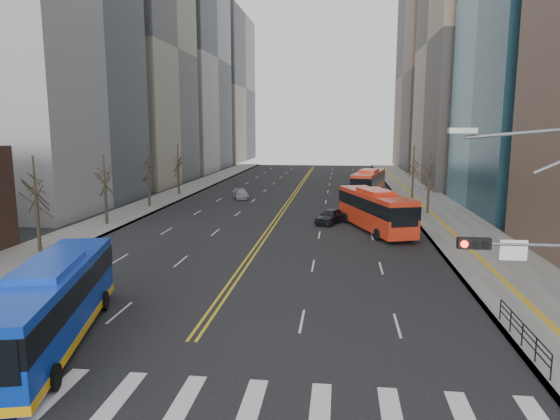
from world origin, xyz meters
name	(u,v)px	position (x,y,z in m)	size (l,w,h in m)	color
ground	(149,403)	(0.00, 0.00, 0.00)	(220.00, 220.00, 0.00)	black
sidewalk_right	(433,207)	(17.50, 45.00, 0.07)	(7.00, 130.00, 0.15)	gray
sidewalk_left	(158,202)	(-16.50, 45.00, 0.07)	(5.00, 130.00, 0.15)	gray
crosswalk	(149,403)	(0.00, 0.00, 0.01)	(26.70, 4.00, 0.01)	silver
centerline	(294,194)	(0.00, 55.00, 0.01)	(0.55, 100.00, 0.01)	gold
office_towers	(303,36)	(0.12, 68.51, 23.92)	(83.00, 134.00, 58.00)	#959598
signal_mast	(558,264)	(13.77, 2.00, 4.86)	(5.37, 0.37, 9.39)	slate
pedestrian_railing	(523,331)	(14.30, 6.00, 0.82)	(0.06, 6.06, 1.02)	black
street_trees	(207,172)	(-7.18, 34.55, 4.87)	(35.20, 47.20, 7.60)	black
blue_bus	(50,303)	(-5.93, 4.00, 1.92)	(5.63, 12.92, 3.67)	#0C35B8
red_bus_near	(375,208)	(9.68, 30.57, 2.11)	(6.62, 12.34, 3.81)	red
red_bus_far	(369,182)	(10.35, 53.49, 2.08)	(5.31, 12.15, 3.74)	red
car_white	(4,308)	(-9.60, 6.00, 0.78)	(1.64, 4.71, 1.55)	silver
car_dark_mid	(330,216)	(5.54, 33.47, 0.74)	(1.74, 4.32, 1.47)	black
car_silver	(241,194)	(-6.64, 49.55, 0.60)	(1.68, 4.13, 1.20)	#97969B
car_dark_far	(362,178)	(10.22, 73.18, 0.54)	(1.79, 3.89, 1.08)	black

